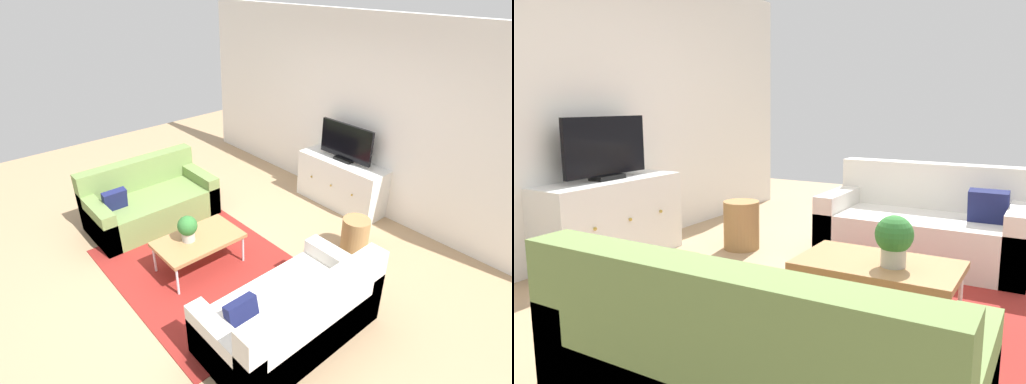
# 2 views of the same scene
# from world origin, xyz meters

# --- Properties ---
(ground_plane) EXTENTS (10.00, 10.00, 0.00)m
(ground_plane) POSITION_xyz_m (0.00, 0.00, 0.00)
(ground_plane) COLOR tan
(wall_back) EXTENTS (6.40, 0.12, 2.70)m
(wall_back) POSITION_xyz_m (0.00, 2.55, 1.35)
(wall_back) COLOR white
(wall_back) RESTS_ON ground_plane
(area_rug) EXTENTS (2.50, 1.90, 0.01)m
(area_rug) POSITION_xyz_m (0.00, -0.15, 0.01)
(area_rug) COLOR maroon
(area_rug) RESTS_ON ground_plane
(couch_left_side) EXTENTS (0.89, 1.69, 0.83)m
(couch_left_side) POSITION_xyz_m (-1.44, -0.10, 0.28)
(couch_left_side) COLOR olive
(couch_left_side) RESTS_ON ground_plane
(couch_right_side) EXTENTS (0.89, 1.69, 0.83)m
(couch_right_side) POSITION_xyz_m (1.44, -0.10, 0.28)
(couch_right_side) COLOR silver
(couch_right_side) RESTS_ON ground_plane
(coffee_table) EXTENTS (0.59, 0.98, 0.41)m
(coffee_table) POSITION_xyz_m (-0.07, -0.17, 0.38)
(coffee_table) COLOR #A37547
(coffee_table) RESTS_ON ground_plane
(potted_plant) EXTENTS (0.23, 0.23, 0.31)m
(potted_plant) POSITION_xyz_m (-0.11, -0.27, 0.58)
(potted_plant) COLOR #B7B2A8
(potted_plant) RESTS_ON coffee_table
(tv_console) EXTENTS (1.35, 0.47, 0.72)m
(tv_console) POSITION_xyz_m (0.04, 2.27, 0.36)
(tv_console) COLOR white
(tv_console) RESTS_ON ground_plane
(flat_screen_tv) EXTENTS (0.86, 0.16, 0.54)m
(flat_screen_tv) POSITION_xyz_m (0.04, 2.29, 0.99)
(flat_screen_tv) COLOR black
(flat_screen_tv) RESTS_ON tv_console
(wicker_basket) EXTENTS (0.34, 0.34, 0.46)m
(wicker_basket) POSITION_xyz_m (0.91, 1.49, 0.23)
(wicker_basket) COLOR #9E7547
(wicker_basket) RESTS_ON ground_plane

